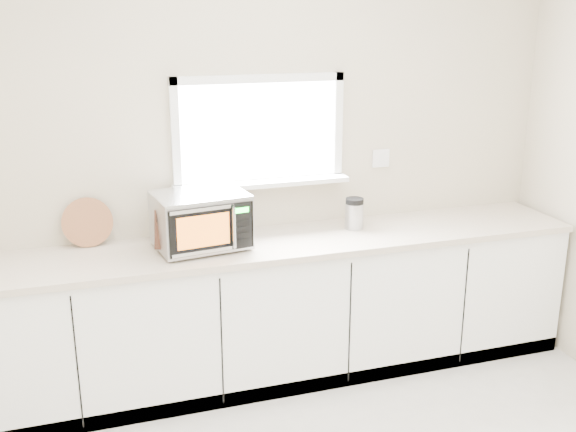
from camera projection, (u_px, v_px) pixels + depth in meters
name	position (u px, v px, depth m)	size (l,w,h in m)	color
back_wall	(259.00, 160.00, 4.27)	(4.00, 0.17, 2.70)	#B8AC92
cabinets	(273.00, 312.00, 4.27)	(3.92, 0.60, 0.88)	white
countertop	(273.00, 244.00, 4.13)	(3.92, 0.64, 0.04)	beige
microwave	(201.00, 220.00, 3.95)	(0.57, 0.47, 0.34)	black
knife_block	(166.00, 228.00, 3.92)	(0.17, 0.24, 0.32)	#452718
cutting_board	(87.00, 222.00, 3.99)	(0.30, 0.30, 0.02)	#98573B
coffee_grinder	(354.00, 213.00, 4.33)	(0.12, 0.12, 0.21)	#ABAEB3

